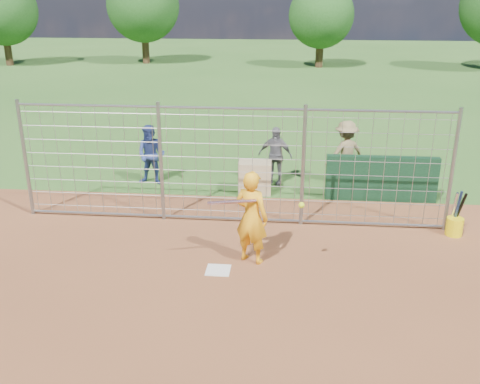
# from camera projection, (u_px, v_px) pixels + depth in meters

# --- Properties ---
(ground) EXTENTS (100.00, 100.00, 0.00)m
(ground) POSITION_uv_depth(u_px,v_px,m) (220.00, 265.00, 9.79)
(ground) COLOR #2D591E
(ground) RESTS_ON ground
(infield_dirt) EXTENTS (18.00, 18.00, 0.00)m
(infield_dirt) POSITION_uv_depth(u_px,v_px,m) (190.00, 374.00, 6.99)
(infield_dirt) COLOR brown
(infield_dirt) RESTS_ON ground
(home_plate) EXTENTS (0.43, 0.43, 0.02)m
(home_plate) POSITION_uv_depth(u_px,v_px,m) (218.00, 270.00, 9.60)
(home_plate) COLOR silver
(home_plate) RESTS_ON ground
(dugout_wall) EXTENTS (2.60, 0.20, 1.10)m
(dugout_wall) POSITION_uv_depth(u_px,v_px,m) (381.00, 179.00, 12.65)
(dugout_wall) COLOR #11381E
(dugout_wall) RESTS_ON ground
(batter) EXTENTS (0.76, 0.64, 1.76)m
(batter) POSITION_uv_depth(u_px,v_px,m) (251.00, 217.00, 9.65)
(batter) COLOR #FBA815
(batter) RESTS_ON ground
(bystander_a) EXTENTS (0.81, 0.66, 1.55)m
(bystander_a) POSITION_uv_depth(u_px,v_px,m) (151.00, 155.00, 13.71)
(bystander_a) COLOR navy
(bystander_a) RESTS_ON ground
(bystander_b) EXTENTS (0.95, 0.57, 1.52)m
(bystander_b) POSITION_uv_depth(u_px,v_px,m) (275.00, 156.00, 13.73)
(bystander_b) COLOR #5E5D62
(bystander_b) RESTS_ON ground
(bystander_c) EXTENTS (1.24, 1.04, 1.67)m
(bystander_c) POSITION_uv_depth(u_px,v_px,m) (345.00, 153.00, 13.69)
(bystander_c) COLOR olive
(bystander_c) RESTS_ON ground
(equipment_bin) EXTENTS (0.82, 0.58, 0.80)m
(equipment_bin) POSITION_uv_depth(u_px,v_px,m) (255.00, 177.00, 13.21)
(equipment_bin) COLOR tan
(equipment_bin) RESTS_ON ground
(equipment_in_play) EXTENTS (1.68, 0.38, 0.14)m
(equipment_in_play) POSITION_uv_depth(u_px,v_px,m) (248.00, 203.00, 9.24)
(equipment_in_play) COLOR silver
(equipment_in_play) RESTS_ON ground
(bucket_with_bats) EXTENTS (0.34, 0.40, 0.97)m
(bucket_with_bats) POSITION_uv_depth(u_px,v_px,m) (455.00, 224.00, 10.93)
(bucket_with_bats) COLOR yellow
(bucket_with_bats) RESTS_ON ground
(backstop_fence) EXTENTS (9.08, 0.08, 2.60)m
(backstop_fence) POSITION_uv_depth(u_px,v_px,m) (231.00, 167.00, 11.21)
(backstop_fence) COLOR gray
(backstop_fence) RESTS_ON ground
(tree_line) EXTENTS (44.66, 6.72, 6.48)m
(tree_line) POSITION_uv_depth(u_px,v_px,m) (324.00, 8.00, 34.43)
(tree_line) COLOR #3F2B19
(tree_line) RESTS_ON ground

